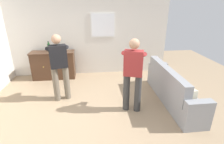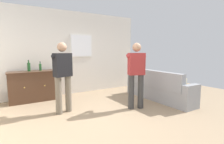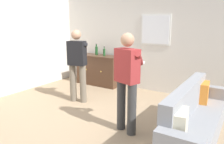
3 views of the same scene
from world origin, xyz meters
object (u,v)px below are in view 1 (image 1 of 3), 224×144
object	(u,v)px
bottle_liquor_amber	(59,48)
person_standing_right	(133,72)
person_standing_left	(59,65)
sideboard_cabinet	(54,65)
couch	(171,89)
bottle_wine_green	(49,47)

from	to	relation	value
bottle_liquor_amber	person_standing_right	xyz separation A→B (m)	(1.92, -2.12, -0.06)
person_standing_left	person_standing_right	size ratio (longest dim) A/B	1.00
sideboard_cabinet	person_standing_right	distance (m)	3.03
person_standing_left	bottle_liquor_amber	bearing A→B (deg)	99.60
bottle_liquor_amber	person_standing_left	world-z (taller)	person_standing_left
sideboard_cabinet	person_standing_left	xyz separation A→B (m)	(0.46, -1.42, 0.49)
bottle_liquor_amber	couch	bearing A→B (deg)	-31.82
person_standing_left	person_standing_right	xyz separation A→B (m)	(1.68, -0.68, 0.00)
bottle_wine_green	bottle_liquor_amber	size ratio (longest dim) A/B	1.20
sideboard_cabinet	person_standing_left	world-z (taller)	person_standing_left
couch	bottle_wine_green	size ratio (longest dim) A/B	7.28
bottle_liquor_amber	person_standing_left	xyz separation A→B (m)	(0.24, -1.44, -0.06)
person_standing_left	bottle_wine_green	bearing A→B (deg)	110.33
couch	bottle_wine_green	world-z (taller)	bottle_wine_green
couch	person_standing_left	world-z (taller)	person_standing_left
person_standing_left	person_standing_right	distance (m)	1.81
couch	bottle_liquor_amber	size ratio (longest dim) A/B	8.73
sideboard_cabinet	bottle_wine_green	size ratio (longest dim) A/B	4.21
bottle_liquor_amber	person_standing_right	distance (m)	2.86
sideboard_cabinet	person_standing_right	bearing A→B (deg)	-44.54
bottle_wine_green	sideboard_cabinet	bearing A→B (deg)	-31.07
couch	bottle_wine_green	distance (m)	3.85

